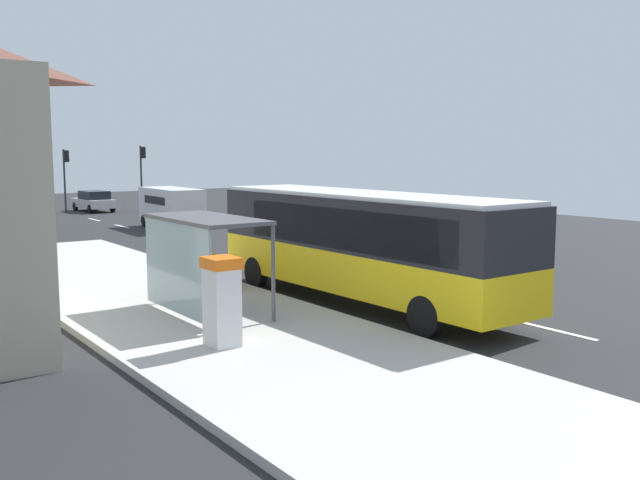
# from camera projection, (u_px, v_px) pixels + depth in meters

# --- Properties ---
(ground_plane) EXTENTS (56.00, 92.00, 0.04)m
(ground_plane) POSITION_uv_depth(u_px,v_px,m) (192.00, 245.00, 33.14)
(ground_plane) COLOR #262628
(sidewalk_platform) EXTENTS (6.20, 30.00, 0.18)m
(sidewalk_platform) POSITION_uv_depth(u_px,v_px,m) (168.00, 304.00, 19.75)
(sidewalk_platform) COLOR beige
(sidewalk_platform) RESTS_ON ground
(lane_stripe_seg_0) EXTENTS (0.16, 2.20, 0.01)m
(lane_stripe_seg_0) POSITION_uv_depth(u_px,v_px,m) (557.00, 331.00, 17.16)
(lane_stripe_seg_0) COLOR silver
(lane_stripe_seg_0) RESTS_ON ground
(lane_stripe_seg_1) EXTENTS (0.16, 2.20, 0.01)m
(lane_stripe_seg_1) POSITION_uv_depth(u_px,v_px,m) (415.00, 297.00, 21.19)
(lane_stripe_seg_1) COLOR silver
(lane_stripe_seg_1) RESTS_ON ground
(lane_stripe_seg_2) EXTENTS (0.16, 2.20, 0.01)m
(lane_stripe_seg_2) POSITION_uv_depth(u_px,v_px,m) (319.00, 274.00, 25.22)
(lane_stripe_seg_2) COLOR silver
(lane_stripe_seg_2) RESTS_ON ground
(lane_stripe_seg_3) EXTENTS (0.16, 2.20, 0.01)m
(lane_stripe_seg_3) POSITION_uv_depth(u_px,v_px,m) (249.00, 257.00, 29.25)
(lane_stripe_seg_3) COLOR silver
(lane_stripe_seg_3) RESTS_ON ground
(lane_stripe_seg_4) EXTENTS (0.16, 2.20, 0.01)m
(lane_stripe_seg_4) POSITION_uv_depth(u_px,v_px,m) (196.00, 244.00, 33.28)
(lane_stripe_seg_4) COLOR silver
(lane_stripe_seg_4) RESTS_ON ground
(lane_stripe_seg_5) EXTENTS (0.16, 2.20, 0.01)m
(lane_stripe_seg_5) POSITION_uv_depth(u_px,v_px,m) (155.00, 234.00, 37.31)
(lane_stripe_seg_5) COLOR silver
(lane_stripe_seg_5) RESTS_ON ground
(lane_stripe_seg_6) EXTENTS (0.16, 2.20, 0.01)m
(lane_stripe_seg_6) POSITION_uv_depth(u_px,v_px,m) (122.00, 226.00, 41.35)
(lane_stripe_seg_6) COLOR silver
(lane_stripe_seg_6) RESTS_ON ground
(lane_stripe_seg_7) EXTENTS (0.16, 2.20, 0.01)m
(lane_stripe_seg_7) POSITION_uv_depth(u_px,v_px,m) (94.00, 220.00, 45.38)
(lane_stripe_seg_7) COLOR silver
(lane_stripe_seg_7) RESTS_ON ground
(bus) EXTENTS (2.71, 11.05, 3.21)m
(bus) POSITION_uv_depth(u_px,v_px,m) (361.00, 240.00, 20.01)
(bus) COLOR yellow
(bus) RESTS_ON ground
(white_van) EXTENTS (2.18, 5.27, 2.30)m
(white_van) POSITION_uv_depth(u_px,v_px,m) (172.00, 205.00, 40.04)
(white_van) COLOR silver
(white_van) RESTS_ON ground
(sedan_near) EXTENTS (2.04, 4.49, 1.52)m
(sedan_near) POSITION_uv_depth(u_px,v_px,m) (94.00, 201.00, 51.57)
(sedan_near) COLOR #B7B7BC
(sedan_near) RESTS_ON ground
(ticket_machine) EXTENTS (0.66, 0.76, 1.94)m
(ticket_machine) POSITION_uv_depth(u_px,v_px,m) (222.00, 301.00, 15.08)
(ticket_machine) COLOR silver
(ticket_machine) RESTS_ON sidewalk_platform
(recycling_bin_red) EXTENTS (0.52, 0.52, 0.95)m
(recycling_bin_red) POSITION_uv_depth(u_px,v_px,m) (228.00, 274.00, 21.41)
(recycling_bin_red) COLOR red
(recycling_bin_red) RESTS_ON sidewalk_platform
(recycling_bin_yellow) EXTENTS (0.52, 0.52, 0.95)m
(recycling_bin_yellow) POSITION_uv_depth(u_px,v_px,m) (217.00, 271.00, 21.97)
(recycling_bin_yellow) COLOR yellow
(recycling_bin_yellow) RESTS_ON sidewalk_platform
(recycling_bin_orange) EXTENTS (0.52, 0.52, 0.95)m
(recycling_bin_orange) POSITION_uv_depth(u_px,v_px,m) (207.00, 268.00, 22.54)
(recycling_bin_orange) COLOR orange
(recycling_bin_orange) RESTS_ON sidewalk_platform
(traffic_light_near_side) EXTENTS (0.49, 0.28, 4.81)m
(traffic_light_near_side) POSITION_uv_depth(u_px,v_px,m) (142.00, 168.00, 51.89)
(traffic_light_near_side) COLOR #2D2D2D
(traffic_light_near_side) RESTS_ON ground
(traffic_light_far_side) EXTENTS (0.49, 0.28, 5.29)m
(traffic_light_far_side) POSITION_uv_depth(u_px,v_px,m) (16.00, 165.00, 47.52)
(traffic_light_far_side) COLOR #2D2D2D
(traffic_light_far_side) RESTS_ON ground
(traffic_light_median) EXTENTS (0.49, 0.28, 4.55)m
(traffic_light_median) POSITION_uv_depth(u_px,v_px,m) (66.00, 170.00, 50.25)
(traffic_light_median) COLOR #2D2D2D
(traffic_light_median) RESTS_ON ground
(bus_shelter) EXTENTS (1.80, 4.00, 2.50)m
(bus_shelter) POSITION_uv_depth(u_px,v_px,m) (195.00, 240.00, 18.01)
(bus_shelter) COLOR #4C4C51
(bus_shelter) RESTS_ON sidewalk_platform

